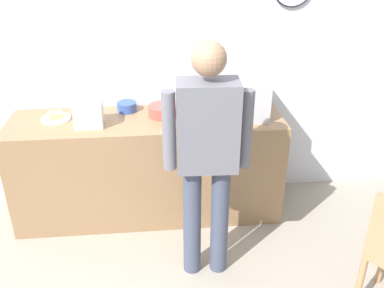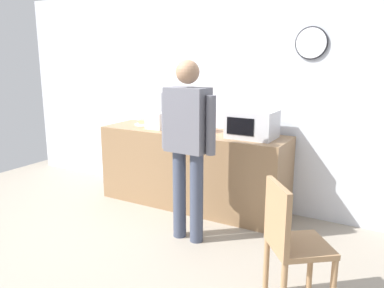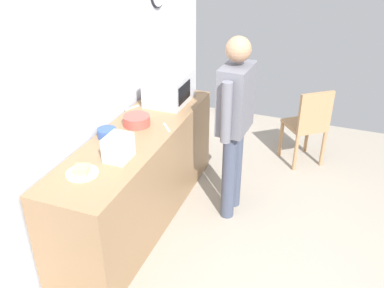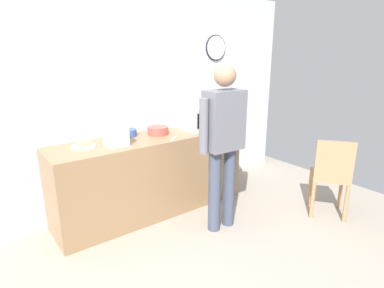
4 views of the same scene
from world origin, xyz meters
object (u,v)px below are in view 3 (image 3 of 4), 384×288
Objects in this scene: wooden_chair at (308,124)px; cereal_bowl at (137,120)px; toaster at (118,148)px; spoon_utensil at (167,127)px; salad_bowl at (107,133)px; fork_utensil at (132,108)px; microwave at (169,88)px; sandwich_plate at (82,172)px; person_standing at (235,117)px.

cereal_bowl is at bearing 135.37° from wooden_chair.
wooden_chair is at bearing -32.04° from toaster.
wooden_chair reaches higher than spoon_utensil.
toaster reaches higher than cereal_bowl.
salad_bowl is at bearing 157.31° from cereal_bowl.
fork_utensil is 0.57m from spoon_utensil.
microwave reaches higher than cereal_bowl.
spoon_utensil is (0.64, -0.13, -0.10)m from toaster.
salad_bowl is at bearing 138.43° from wooden_chair.
sandwich_plate is 1.44m from person_standing.
cereal_bowl is 0.26× the size of wooden_chair.
toaster is (0.30, -0.15, 0.08)m from sandwich_plate.
salad_bowl reaches higher than fork_utensil.
fork_utensil is (0.91, 0.37, -0.10)m from toaster.
person_standing is (0.22, -0.57, 0.11)m from spoon_utensil.
cereal_bowl is 2.06m from wooden_chair.
microwave is 0.86m from person_standing.
wooden_chair is (2.32, -1.42, -0.42)m from sandwich_plate.
fork_utensil is 0.18× the size of wooden_chair.
fork_utensil is at bearing 34.60° from cereal_bowl.
person_standing is at bearing -39.43° from toaster.
sandwich_plate is 0.98× the size of cereal_bowl.
person_standing is at bearing -93.03° from fork_utensil.
spoon_utensil is at bearing -119.14° from fork_utensil.
salad_bowl reaches higher than sandwich_plate.
salad_bowl is 2.37m from wooden_chair.
person_standing reaches higher than toaster.
microwave is 0.94m from salad_bowl.
toaster is 1.29× the size of fork_utensil.
person_standing is (0.27, -0.85, 0.06)m from cereal_bowl.
toaster is 0.23× the size of wooden_chair.
microwave is at bearing -6.04° from cereal_bowl.
cereal_bowl is (0.31, -0.13, 0.01)m from salad_bowl.
spoon_utensil is 0.62m from person_standing.
wooden_chair is (1.43, -1.42, -0.45)m from cereal_bowl.
toaster is (-1.20, -0.08, -0.05)m from microwave.
wooden_chair is at bearing -41.57° from salad_bowl.
cereal_bowl reaches higher than sandwich_plate.
cereal_bowl is at bearing -145.40° from fork_utensil.
wooden_chair is (2.03, -1.27, -0.50)m from toaster.
toaster is at bearing -166.04° from cereal_bowl.
sandwich_plate is at bearing 179.88° from cereal_bowl.
microwave is 0.28× the size of person_standing.
sandwich_plate reaches higher than spoon_utensil.
sandwich_plate is 0.26× the size of wooden_chair.
salad_bowl reaches higher than spoon_utensil.
sandwich_plate is 1.23m from fork_utensil.
sandwich_plate is 0.97m from spoon_utensil.
cereal_bowl is 0.90m from person_standing.
wooden_chair is at bearing -31.39° from sandwich_plate.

